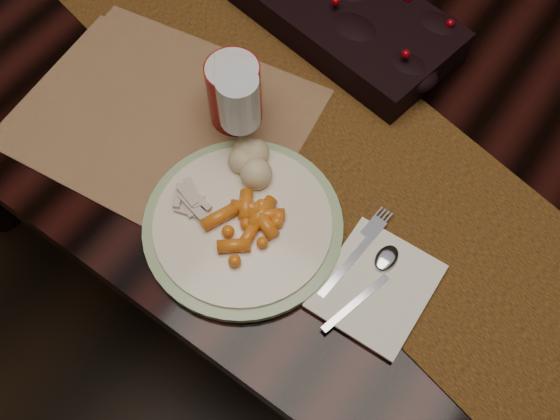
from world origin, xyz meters
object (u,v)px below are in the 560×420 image
Objects in this scene: dining_table at (348,196)px; baby_carrots at (249,225)px; placemat_main at (172,114)px; centerpiece at (345,12)px; dinner_plate at (243,224)px; red_cup at (234,93)px; wine_glass at (240,118)px; napkin at (376,286)px; turkey_shreds at (185,202)px; mashed_potatoes at (252,159)px.

baby_carrots reaches higher than dining_table.
placemat_main is 0.25m from baby_carrots.
dinner_plate is (0.09, -0.40, -0.03)m from centerpiece.
dinner_plate is 2.54× the size of red_cup.
wine_glass is (-0.09, 0.11, 0.05)m from baby_carrots.
red_cup is (-0.14, 0.15, 0.03)m from baby_carrots.
baby_carrots reaches higher than napkin.
dinner_plate is 0.02m from baby_carrots.
dining_table is at bearing 120.95° from napkin.
red_cup is at bearing 104.55° from turkey_shreds.
dining_table is 11.38× the size of napkin.
mashed_potatoes reaches higher than dining_table.
centerpiece is 2.38× the size of napkin.
dinner_plate is at bearing -77.09° from centerpiece.
red_cup reaches higher than centerpiece.
napkin is (0.29, -0.37, -0.03)m from centerpiece.
turkey_shreds is (-0.04, -0.11, -0.01)m from mashed_potatoes.
dinner_plate is 1.79× the size of napkin.
red_cup reaches higher than baby_carrots.
placemat_main is at bearing -174.65° from wine_glass.
baby_carrots is 0.10m from turkey_shreds.
dinner_plate is 0.20m from napkin.
red_cup is at bearing 132.77° from baby_carrots.
dining_table is at bearing 78.44° from mashed_potatoes.
baby_carrots is 0.10m from mashed_potatoes.
wine_glass is at bearing -4.10° from placemat_main.
centerpiece reaches higher than mashed_potatoes.
napkin is at bearing 11.83° from turkey_shreds.
mashed_potatoes is 0.25m from napkin.
baby_carrots is at bearing -55.92° from mashed_potatoes.
mashed_potatoes reaches higher than dinner_plate.
wine_glass is (0.00, 0.13, 0.05)m from turkey_shreds.
napkin is 0.35m from red_cup.
turkey_shreds reaches higher than napkin.
dinner_plate is 0.15m from wine_glass.
centerpiece is 0.42m from baby_carrots.
red_cup is (-0.13, 0.15, 0.05)m from dinner_plate.
wine_glass reaches higher than turkey_shreds.
placemat_main reaches higher than dining_table.
mashed_potatoes is at bearing -13.83° from placemat_main.
turkey_shreds is at bearing -75.45° from red_cup.
baby_carrots is at bearing -47.23° from red_cup.
dinner_plate is 0.20m from red_cup.
placemat_main is 3.78× the size of red_cup.
centerpiece reaches higher than turkey_shreds.
placemat_main is at bearing -111.37° from centerpiece.
turkey_shreds is at bearing -166.13° from baby_carrots.
dinner_plate is at bearing -61.77° from mashed_potatoes.
placemat_main is 0.15m from wine_glass.
dining_table is 11.05× the size of wine_glass.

